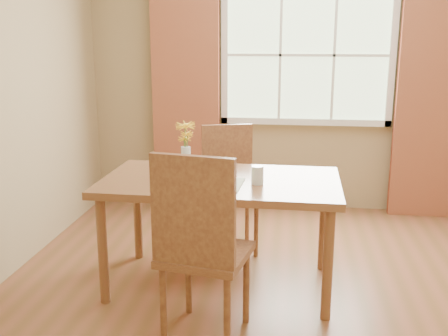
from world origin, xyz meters
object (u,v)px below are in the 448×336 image
dining_table (221,190)px  flower_vase (186,141)px  chair_far (229,182)px  chair_near (200,242)px  croissant_sandwich (206,170)px  water_glass (257,176)px

dining_table → flower_vase: 0.44m
dining_table → chair_far: (-0.02, 0.70, -0.14)m
dining_table → chair_near: 0.72m
chair_near → croissant_sandwich: chair_near is taller
chair_near → chair_far: chair_near is taller
dining_table → croissant_sandwich: 0.20m
croissant_sandwich → chair_near: bearing=-97.8°
chair_near → flower_vase: size_ratio=3.19×
flower_vase → chair_near: bearing=-74.4°
dining_table → chair_near: size_ratio=1.44×
chair_near → water_glass: 0.71m
water_glass → flower_vase: flower_vase is taller
chair_far → croissant_sandwich: size_ratio=4.96×
dining_table → flower_vase: (-0.27, 0.20, 0.28)m
chair_near → croissant_sandwich: (-0.06, 0.63, 0.24)m
chair_near → flower_vase: bearing=116.4°
water_glass → chair_far: bearing=108.9°
water_glass → flower_vase: (-0.52, 0.29, 0.15)m
dining_table → croissant_sandwich: size_ratio=7.89×
dining_table → chair_far: size_ratio=1.59×
chair_far → flower_vase: flower_vase is taller
dining_table → chair_near: bearing=-90.3°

